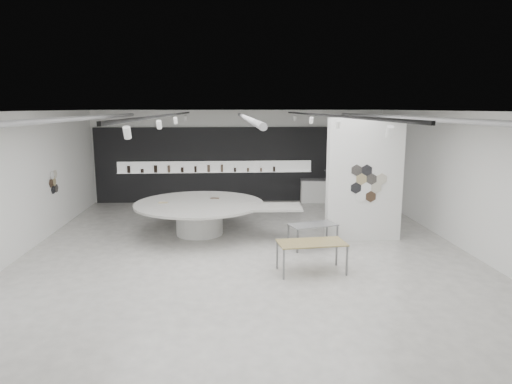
{
  "coord_description": "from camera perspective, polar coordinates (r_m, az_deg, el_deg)",
  "views": [
    {
      "loc": [
        -0.52,
        -11.96,
        3.89
      ],
      "look_at": [
        0.33,
        1.2,
        1.44
      ],
      "focal_mm": 32.0,
      "sensor_mm": 36.0,
      "label": 1
    }
  ],
  "objects": [
    {
      "name": "partition_column",
      "position": [
        13.72,
        13.4,
        1.46
      ],
      "size": [
        2.2,
        0.38,
        3.6
      ],
      "color": "white",
      "rests_on": "ground"
    },
    {
      "name": "kitchen_counter",
      "position": [
        19.2,
        8.08,
        0.17
      ],
      "size": [
        1.74,
        0.81,
        1.33
      ],
      "rotation": [
        0.0,
        0.0,
        -0.09
      ],
      "color": "white",
      "rests_on": "ground"
    },
    {
      "name": "sample_table_stone",
      "position": [
        12.91,
        7.13,
        -4.26
      ],
      "size": [
        1.45,
        1.02,
        0.68
      ],
      "rotation": [
        0.0,
        0.0,
        0.3
      ],
      "color": "slate",
      "rests_on": "ground"
    },
    {
      "name": "back_wall_display",
      "position": [
        19.04,
        -2.35,
        3.41
      ],
      "size": [
        11.8,
        0.27,
        3.1
      ],
      "color": "black",
      "rests_on": "ground"
    },
    {
      "name": "display_island",
      "position": [
        14.22,
        -6.76,
        -2.7
      ],
      "size": [
        5.17,
        4.15,
        1.02
      ],
      "rotation": [
        0.0,
        0.0,
        -0.04
      ],
      "color": "white",
      "rests_on": "ground"
    },
    {
      "name": "sample_table_wood",
      "position": [
        10.97,
        6.96,
        -6.51
      ],
      "size": [
        1.67,
        0.96,
        0.75
      ],
      "rotation": [
        0.0,
        0.0,
        0.1
      ],
      "color": "olive",
      "rests_on": "ground"
    },
    {
      "name": "room",
      "position": [
        12.1,
        -1.63,
        1.87
      ],
      "size": [
        12.02,
        14.02,
        3.82
      ],
      "color": "beige",
      "rests_on": "ground"
    }
  ]
}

